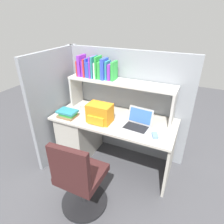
{
  "coord_description": "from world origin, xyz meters",
  "views": [
    {
      "loc": [
        0.89,
        -1.96,
        1.95
      ],
      "look_at": [
        0.0,
        -0.05,
        0.85
      ],
      "focal_mm": 30.43,
      "sensor_mm": 36.0,
      "label": 1
    }
  ],
  "objects": [
    {
      "name": "overhead_hutch",
      "position": [
        0.0,
        0.2,
        1.08
      ],
      "size": [
        1.44,
        0.28,
        0.45
      ],
      "color": "beige",
      "rests_on": "desk"
    },
    {
      "name": "ground_plane",
      "position": [
        0.0,
        0.0,
        0.0
      ],
      "size": [
        8.0,
        8.0,
        0.0
      ],
      "primitive_type": "plane",
      "color": "#4C4C51"
    },
    {
      "name": "laptop",
      "position": [
        0.35,
        -0.06,
        0.78
      ],
      "size": [
        0.33,
        0.28,
        0.22
      ],
      "color": "#B7BABF",
      "rests_on": "desk"
    },
    {
      "name": "desk",
      "position": [
        -0.39,
        0.0,
        0.4
      ],
      "size": [
        1.6,
        0.7,
        0.73
      ],
      "color": "beige",
      "rests_on": "ground_plane"
    },
    {
      "name": "paper_cup",
      "position": [
        -0.47,
        0.0,
        0.78
      ],
      "size": [
        0.08,
        0.08,
        0.1
      ],
      "primitive_type": "cylinder",
      "color": "white",
      "rests_on": "desk"
    },
    {
      "name": "desk_book_stack",
      "position": [
        -0.57,
        -0.21,
        0.77
      ],
      "size": [
        0.25,
        0.19,
        0.09
      ],
      "color": "olive",
      "rests_on": "desk"
    },
    {
      "name": "office_chair",
      "position": [
        -0.01,
        -0.82,
        0.39
      ],
      "size": [
        0.52,
        0.52,
        0.93
      ],
      "rotation": [
        0.0,
        0.0,
        3.21
      ],
      "color": "black",
      "rests_on": "ground_plane"
    },
    {
      "name": "cubicle_partition_rear",
      "position": [
        0.0,
        0.38,
        0.78
      ],
      "size": [
        1.84,
        0.05,
        1.55
      ],
      "primitive_type": "cube",
      "color": "gray",
      "rests_on": "ground_plane"
    },
    {
      "name": "reference_books_on_shelf",
      "position": [
        -0.35,
        0.2,
        1.3
      ],
      "size": [
        0.55,
        0.18,
        0.28
      ],
      "color": "red",
      "rests_on": "overhead_hutch"
    },
    {
      "name": "backpack",
      "position": [
        -0.13,
        -0.14,
        0.85
      ],
      "size": [
        0.3,
        0.23,
        0.24
      ],
      "color": "orange",
      "rests_on": "desk"
    },
    {
      "name": "cubicle_partition_left",
      "position": [
        -0.85,
        -0.05,
        0.78
      ],
      "size": [
        0.05,
        1.06,
        1.55
      ],
      "primitive_type": "cube",
      "color": "gray",
      "rests_on": "ground_plane"
    },
    {
      "name": "computer_mouse",
      "position": [
        0.59,
        -0.18,
        0.75
      ],
      "size": [
        0.1,
        0.12,
        0.03
      ],
      "primitive_type": "cube",
      "rotation": [
        0.0,
        0.0,
        0.42
      ],
      "color": "#7299C6",
      "rests_on": "desk"
    }
  ]
}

